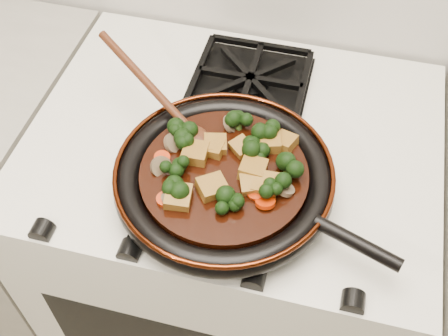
# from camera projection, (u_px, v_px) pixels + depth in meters

# --- Properties ---
(stove) EXTENTS (0.76, 0.60, 0.90)m
(stove) POSITION_uv_depth(u_px,v_px,m) (231.00, 258.00, 1.39)
(stove) COLOR silver
(stove) RESTS_ON ground
(burner_grate_front) EXTENTS (0.23, 0.23, 0.03)m
(burner_grate_front) POSITION_uv_depth(u_px,v_px,m) (214.00, 191.00, 0.94)
(burner_grate_front) COLOR black
(burner_grate_front) RESTS_ON stove
(burner_grate_back) EXTENTS (0.23, 0.23, 0.03)m
(burner_grate_back) POSITION_uv_depth(u_px,v_px,m) (250.00, 81.00, 1.11)
(burner_grate_back) COLOR black
(burner_grate_back) RESTS_ON stove
(skillet) EXTENTS (0.48, 0.36, 0.05)m
(skillet) POSITION_uv_depth(u_px,v_px,m) (225.00, 178.00, 0.92)
(skillet) COLOR black
(skillet) RESTS_ON burner_grate_front
(braising_sauce) EXTENTS (0.28, 0.28, 0.02)m
(braising_sauce) POSITION_uv_depth(u_px,v_px,m) (224.00, 176.00, 0.92)
(braising_sauce) COLOR black
(braising_sauce) RESTS_ON skillet
(tofu_cube_0) EXTENTS (0.05, 0.05, 0.02)m
(tofu_cube_0) POSITION_uv_depth(u_px,v_px,m) (242.00, 148.00, 0.94)
(tofu_cube_0) COLOR #8A5F1F
(tofu_cube_0) RESTS_ON braising_sauce
(tofu_cube_1) EXTENTS (0.04, 0.04, 0.03)m
(tofu_cube_1) POSITION_uv_depth(u_px,v_px,m) (265.00, 185.00, 0.89)
(tofu_cube_1) COLOR #8A5F1F
(tofu_cube_1) RESTS_ON braising_sauce
(tofu_cube_2) EXTENTS (0.06, 0.06, 0.03)m
(tofu_cube_2) POSITION_uv_depth(u_px,v_px,m) (212.00, 187.00, 0.88)
(tofu_cube_2) COLOR #8A5F1F
(tofu_cube_2) RESTS_ON braising_sauce
(tofu_cube_3) EXTENTS (0.05, 0.05, 0.02)m
(tofu_cube_3) POSITION_uv_depth(u_px,v_px,m) (215.00, 145.00, 0.94)
(tofu_cube_3) COLOR #8A5F1F
(tofu_cube_3) RESTS_ON braising_sauce
(tofu_cube_4) EXTENTS (0.04, 0.04, 0.02)m
(tofu_cube_4) POSITION_uv_depth(u_px,v_px,m) (195.00, 153.00, 0.93)
(tofu_cube_4) COLOR #8A5F1F
(tofu_cube_4) RESTS_ON braising_sauce
(tofu_cube_5) EXTENTS (0.03, 0.04, 0.02)m
(tofu_cube_5) POSITION_uv_depth(u_px,v_px,m) (215.00, 149.00, 0.94)
(tofu_cube_5) COLOR #8A5F1F
(tofu_cube_5) RESTS_ON braising_sauce
(tofu_cube_6) EXTENTS (0.04, 0.05, 0.03)m
(tofu_cube_6) POSITION_uv_depth(u_px,v_px,m) (253.00, 169.00, 0.91)
(tofu_cube_6) COLOR #8A5F1F
(tofu_cube_6) RESTS_ON braising_sauce
(tofu_cube_7) EXTENTS (0.05, 0.05, 0.03)m
(tofu_cube_7) POSITION_uv_depth(u_px,v_px,m) (268.00, 142.00, 0.94)
(tofu_cube_7) COLOR #8A5F1F
(tofu_cube_7) RESTS_ON braising_sauce
(tofu_cube_8) EXTENTS (0.05, 0.05, 0.03)m
(tofu_cube_8) POSITION_uv_depth(u_px,v_px,m) (252.00, 185.00, 0.89)
(tofu_cube_8) COLOR #8A5F1F
(tofu_cube_8) RESTS_ON braising_sauce
(tofu_cube_9) EXTENTS (0.05, 0.05, 0.03)m
(tofu_cube_9) POSITION_uv_depth(u_px,v_px,m) (178.00, 197.00, 0.87)
(tofu_cube_9) COLOR #8A5F1F
(tofu_cube_9) RESTS_ON braising_sauce
(tofu_cube_10) EXTENTS (0.05, 0.05, 0.03)m
(tofu_cube_10) POSITION_uv_depth(u_px,v_px,m) (285.00, 142.00, 0.94)
(tofu_cube_10) COLOR #8A5F1F
(tofu_cube_10) RESTS_ON braising_sauce
(broccoli_floret_0) EXTENTS (0.08, 0.08, 0.08)m
(broccoli_floret_0) POSITION_uv_depth(u_px,v_px,m) (179.00, 189.00, 0.88)
(broccoli_floret_0) COLOR black
(broccoli_floret_0) RESTS_ON braising_sauce
(broccoli_floret_1) EXTENTS (0.08, 0.08, 0.08)m
(broccoli_floret_1) POSITION_uv_depth(u_px,v_px,m) (273.00, 189.00, 0.88)
(broccoli_floret_1) COLOR black
(broccoli_floret_1) RESTS_ON braising_sauce
(broccoli_floret_2) EXTENTS (0.08, 0.09, 0.07)m
(broccoli_floret_2) POSITION_uv_depth(u_px,v_px,m) (181.00, 136.00, 0.95)
(broccoli_floret_2) COLOR black
(broccoli_floret_2) RESTS_ON braising_sauce
(broccoli_floret_3) EXTENTS (0.07, 0.08, 0.07)m
(broccoli_floret_3) POSITION_uv_depth(u_px,v_px,m) (288.00, 167.00, 0.90)
(broccoli_floret_3) COLOR black
(broccoli_floret_3) RESTS_ON braising_sauce
(broccoli_floret_4) EXTENTS (0.07, 0.08, 0.06)m
(broccoli_floret_4) POSITION_uv_depth(u_px,v_px,m) (255.00, 150.00, 0.93)
(broccoli_floret_4) COLOR black
(broccoli_floret_4) RESTS_ON braising_sauce
(broccoli_floret_5) EXTENTS (0.06, 0.05, 0.06)m
(broccoli_floret_5) POSITION_uv_depth(u_px,v_px,m) (175.00, 167.00, 0.90)
(broccoli_floret_5) COLOR black
(broccoli_floret_5) RESTS_ON braising_sauce
(broccoli_floret_6) EXTENTS (0.08, 0.08, 0.06)m
(broccoli_floret_6) POSITION_uv_depth(u_px,v_px,m) (266.00, 134.00, 0.95)
(broccoli_floret_6) COLOR black
(broccoli_floret_6) RESTS_ON braising_sauce
(broccoli_floret_7) EXTENTS (0.09, 0.08, 0.07)m
(broccoli_floret_7) POSITION_uv_depth(u_px,v_px,m) (183.00, 142.00, 0.94)
(broccoli_floret_7) COLOR black
(broccoli_floret_7) RESTS_ON braising_sauce
(broccoli_floret_8) EXTENTS (0.08, 0.07, 0.05)m
(broccoli_floret_8) POSITION_uv_depth(u_px,v_px,m) (232.00, 204.00, 0.86)
(broccoli_floret_8) COLOR black
(broccoli_floret_8) RESTS_ON braising_sauce
(broccoli_floret_9) EXTENTS (0.09, 0.09, 0.07)m
(broccoli_floret_9) POSITION_uv_depth(u_px,v_px,m) (239.00, 123.00, 0.96)
(broccoli_floret_9) COLOR black
(broccoli_floret_9) RESTS_ON braising_sauce
(carrot_coin_0) EXTENTS (0.03, 0.03, 0.02)m
(carrot_coin_0) POSITION_uv_depth(u_px,v_px,m) (265.00, 202.00, 0.87)
(carrot_coin_0) COLOR #BC2805
(carrot_coin_0) RESTS_ON braising_sauce
(carrot_coin_1) EXTENTS (0.03, 0.03, 0.01)m
(carrot_coin_1) POSITION_uv_depth(u_px,v_px,m) (257.00, 192.00, 0.88)
(carrot_coin_1) COLOR #BC2805
(carrot_coin_1) RESTS_ON braising_sauce
(carrot_coin_2) EXTENTS (0.03, 0.03, 0.01)m
(carrot_coin_2) POSITION_uv_depth(u_px,v_px,m) (162.00, 158.00, 0.93)
(carrot_coin_2) COLOR #BC2805
(carrot_coin_2) RESTS_ON braising_sauce
(carrot_coin_3) EXTENTS (0.03, 0.03, 0.01)m
(carrot_coin_3) POSITION_uv_depth(u_px,v_px,m) (165.00, 199.00, 0.87)
(carrot_coin_3) COLOR #BC2805
(carrot_coin_3) RESTS_ON braising_sauce
(mushroom_slice_0) EXTENTS (0.04, 0.05, 0.03)m
(mushroom_slice_0) POSITION_uv_depth(u_px,v_px,m) (161.00, 167.00, 0.91)
(mushroom_slice_0) COLOR brown
(mushroom_slice_0) RESTS_ON braising_sauce
(mushroom_slice_1) EXTENTS (0.05, 0.05, 0.02)m
(mushroom_slice_1) POSITION_uv_depth(u_px,v_px,m) (284.00, 188.00, 0.88)
(mushroom_slice_1) COLOR brown
(mushroom_slice_1) RESTS_ON braising_sauce
(mushroom_slice_2) EXTENTS (0.04, 0.04, 0.03)m
(mushroom_slice_2) POSITION_uv_depth(u_px,v_px,m) (174.00, 143.00, 0.94)
(mushroom_slice_2) COLOR brown
(mushroom_slice_2) RESTS_ON braising_sauce
(mushroom_slice_3) EXTENTS (0.04, 0.04, 0.03)m
(mushroom_slice_3) POSITION_uv_depth(u_px,v_px,m) (170.00, 199.00, 0.87)
(mushroom_slice_3) COLOR brown
(mushroom_slice_3) RESTS_ON braising_sauce
(mushroom_slice_4) EXTENTS (0.03, 0.03, 0.03)m
(mushroom_slice_4) POSITION_uv_depth(u_px,v_px,m) (231.00, 124.00, 0.97)
(mushroom_slice_4) COLOR brown
(mushroom_slice_4) RESTS_ON braising_sauce
(wooden_spoon) EXTENTS (0.15, 0.11, 0.26)m
(wooden_spoon) POSITION_uv_depth(u_px,v_px,m) (167.00, 104.00, 0.97)
(wooden_spoon) COLOR #49210F
(wooden_spoon) RESTS_ON braising_sauce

